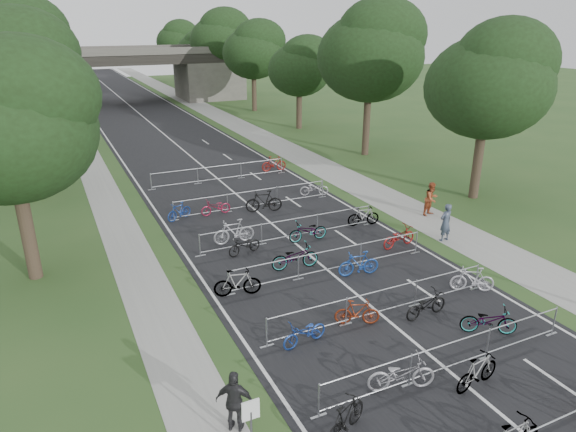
% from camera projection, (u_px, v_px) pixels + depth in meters
% --- Properties ---
extents(road, '(11.00, 140.00, 0.01)m').
position_uv_depth(road, '(149.00, 122.00, 55.10)').
color(road, black).
rests_on(road, ground).
extents(sidewalk_right, '(3.00, 140.00, 0.01)m').
position_uv_depth(sidewalk_right, '(220.00, 116.00, 58.31)').
color(sidewalk_right, gray).
rests_on(sidewalk_right, ground).
extents(sidewalk_left, '(2.00, 140.00, 0.01)m').
position_uv_depth(sidewalk_left, '(75.00, 128.00, 52.09)').
color(sidewalk_left, gray).
rests_on(sidewalk_left, ground).
extents(lane_markings, '(0.12, 140.00, 0.00)m').
position_uv_depth(lane_markings, '(149.00, 122.00, 55.10)').
color(lane_markings, silver).
rests_on(lane_markings, ground).
extents(overpass_bridge, '(31.00, 8.00, 7.05)m').
position_uv_depth(overpass_bridge, '(123.00, 75.00, 66.49)').
color(overpass_bridge, '#4D4B45').
rests_on(overpass_bridge, ground).
extents(park_sign, '(0.45, 0.06, 1.83)m').
position_uv_depth(park_sign, '(251.00, 419.00, 12.26)').
color(park_sign, '#4C4C51').
rests_on(park_sign, ground).
extents(tree_left_0, '(6.72, 6.72, 10.25)m').
position_uv_depth(tree_left_0, '(10.00, 125.00, 19.46)').
color(tree_left_0, '#33261C').
rests_on(tree_left_0, ground).
extents(tree_right_0, '(7.17, 7.17, 10.93)m').
position_uv_depth(tree_right_0, '(491.00, 82.00, 29.14)').
color(tree_right_0, '#33261C').
rests_on(tree_right_0, ground).
extents(tree_left_1, '(7.56, 7.56, 11.53)m').
position_uv_depth(tree_left_1, '(13.00, 75.00, 29.30)').
color(tree_left_1, '#33261C').
rests_on(tree_left_1, ground).
extents(tree_right_1, '(8.18, 8.18, 12.47)m').
position_uv_depth(tree_right_1, '(372.00, 53.00, 38.91)').
color(tree_right_1, '#33261C').
rests_on(tree_right_1, ground).
extents(tree_left_2, '(8.40, 8.40, 12.81)m').
position_uv_depth(tree_left_2, '(15.00, 50.00, 39.13)').
color(tree_left_2, '#33261C').
rests_on(tree_left_2, ground).
extents(tree_right_2, '(6.16, 6.16, 9.39)m').
position_uv_depth(tree_right_2, '(301.00, 67.00, 49.74)').
color(tree_right_2, '#33261C').
rests_on(tree_right_2, ground).
extents(tree_left_3, '(6.72, 6.72, 10.25)m').
position_uv_depth(tree_left_3, '(20.00, 61.00, 49.84)').
color(tree_left_3, '#33261C').
rests_on(tree_left_3, ground).
extents(tree_right_3, '(7.17, 7.17, 10.93)m').
position_uv_depth(tree_right_3, '(254.00, 51.00, 59.51)').
color(tree_right_3, '#33261C').
rests_on(tree_right_3, ground).
extents(tree_left_4, '(7.56, 7.56, 11.53)m').
position_uv_depth(tree_left_4, '(20.00, 47.00, 59.67)').
color(tree_left_4, '#33261C').
rests_on(tree_left_4, ground).
extents(tree_right_4, '(8.18, 8.18, 12.47)m').
position_uv_depth(tree_right_4, '(221.00, 39.00, 69.29)').
color(tree_right_4, '#33261C').
rests_on(tree_right_4, ground).
extents(tree_left_5, '(8.40, 8.40, 12.81)m').
position_uv_depth(tree_left_5, '(20.00, 37.00, 69.51)').
color(tree_left_5, '#33261C').
rests_on(tree_left_5, ground).
extents(tree_right_5, '(6.16, 6.16, 9.39)m').
position_uv_depth(tree_right_5, '(197.00, 50.00, 80.11)').
color(tree_right_5, '#33261C').
rests_on(tree_right_5, ground).
extents(tree_left_6, '(6.72, 6.72, 10.25)m').
position_uv_depth(tree_left_6, '(23.00, 46.00, 80.21)').
color(tree_left_6, '#33261C').
rests_on(tree_left_6, ground).
extents(tree_right_6, '(7.17, 7.17, 10.93)m').
position_uv_depth(tree_right_6, '(178.00, 40.00, 89.89)').
color(tree_right_6, '#33261C').
rests_on(tree_right_6, ground).
extents(barrier_row_1, '(9.70, 0.08, 1.10)m').
position_uv_depth(barrier_row_1, '(450.00, 356.00, 15.75)').
color(barrier_row_1, '#A6A9AE').
rests_on(barrier_row_1, ground).
extents(barrier_row_2, '(9.70, 0.08, 1.10)m').
position_uv_depth(barrier_row_2, '(382.00, 302.00, 18.79)').
color(barrier_row_2, '#A6A9AE').
rests_on(barrier_row_2, ground).
extents(barrier_row_3, '(9.70, 0.08, 1.10)m').
position_uv_depth(barrier_row_3, '(330.00, 261.00, 22.00)').
color(barrier_row_3, '#A6A9AE').
rests_on(barrier_row_3, ground).
extents(barrier_row_4, '(9.70, 0.08, 1.10)m').
position_uv_depth(barrier_row_4, '(290.00, 229.00, 25.37)').
color(barrier_row_4, '#A6A9AE').
rests_on(barrier_row_4, ground).
extents(barrier_row_5, '(9.70, 0.08, 1.10)m').
position_uv_depth(barrier_row_5, '(253.00, 199.00, 29.59)').
color(barrier_row_5, '#A6A9AE').
rests_on(barrier_row_5, ground).
extents(barrier_row_6, '(9.70, 0.08, 1.10)m').
position_uv_depth(barrier_row_6, '(220.00, 173.00, 34.65)').
color(barrier_row_6, '#A6A9AE').
rests_on(barrier_row_6, ground).
extents(bike_4, '(1.80, 1.19, 1.06)m').
position_uv_depth(bike_4, '(345.00, 419.00, 13.29)').
color(bike_4, black).
rests_on(bike_4, ground).
extents(bike_5, '(2.17, 1.27, 1.08)m').
position_uv_depth(bike_5, '(401.00, 374.00, 14.97)').
color(bike_5, '#96959C').
rests_on(bike_5, ground).
extents(bike_6, '(1.85, 0.75, 1.08)m').
position_uv_depth(bike_6, '(477.00, 372.00, 15.06)').
color(bike_6, '#A6A9AE').
rests_on(bike_6, ground).
extents(bike_7, '(1.99, 1.58, 1.01)m').
position_uv_depth(bike_7, '(489.00, 321.00, 17.69)').
color(bike_7, '#A6A9AE').
rests_on(bike_7, ground).
extents(bike_8, '(1.80, 0.88, 0.90)m').
position_uv_depth(bike_8, '(305.00, 333.00, 17.09)').
color(bike_8, navy).
rests_on(bike_8, ground).
extents(bike_9, '(1.65, 1.10, 0.97)m').
position_uv_depth(bike_9, '(357.00, 312.00, 18.23)').
color(bike_9, maroon).
rests_on(bike_9, ground).
extents(bike_10, '(1.91, 0.79, 0.98)m').
position_uv_depth(bike_10, '(426.00, 305.00, 18.70)').
color(bike_10, black).
rests_on(bike_10, ground).
extents(bike_11, '(1.76, 1.30, 1.05)m').
position_uv_depth(bike_11, '(472.00, 280.00, 20.46)').
color(bike_11, '#B9B8C1').
rests_on(bike_11, ground).
extents(bike_12, '(1.95, 0.97, 1.13)m').
position_uv_depth(bike_12, '(237.00, 283.00, 20.11)').
color(bike_12, '#A6A9AE').
rests_on(bike_12, ground).
extents(bike_13, '(2.21, 1.01, 1.12)m').
position_uv_depth(bike_13, '(295.00, 257.00, 22.33)').
color(bike_13, '#A6A9AE').
rests_on(bike_13, ground).
extents(bike_14, '(1.88, 0.84, 1.09)m').
position_uv_depth(bike_14, '(359.00, 264.00, 21.74)').
color(bike_14, '#1B4399').
rests_on(bike_14, ground).
extents(bike_15, '(2.03, 0.94, 1.03)m').
position_uv_depth(bike_15, '(399.00, 237.00, 24.52)').
color(bike_15, maroon).
rests_on(bike_15, ground).
extents(bike_16, '(1.79, 0.95, 0.89)m').
position_uv_depth(bike_16, '(244.00, 245.00, 23.76)').
color(bike_16, black).
rests_on(bike_16, ground).
extents(bike_17, '(2.07, 0.71, 1.23)m').
position_uv_depth(bike_17, '(234.00, 232.00, 24.87)').
color(bike_17, '#A1A2A8').
rests_on(bike_17, ground).
extents(bike_18, '(2.04, 0.81, 1.05)m').
position_uv_depth(bike_18, '(308.00, 231.00, 25.16)').
color(bike_18, '#A6A9AE').
rests_on(bike_18, ground).
extents(bike_19, '(1.82, 0.83, 1.06)m').
position_uv_depth(bike_19, '(363.00, 216.00, 27.09)').
color(bike_19, '#A6A9AE').
rests_on(bike_19, ground).
extents(bike_20, '(1.66, 1.14, 0.98)m').
position_uv_depth(bike_20, '(179.00, 211.00, 27.89)').
color(bike_20, navy).
rests_on(bike_20, ground).
extents(bike_21, '(1.74, 0.67, 0.90)m').
position_uv_depth(bike_21, '(216.00, 207.00, 28.63)').
color(bike_21, maroon).
rests_on(bike_21, ground).
extents(bike_22, '(2.16, 1.11, 1.25)m').
position_uv_depth(bike_22, '(264.00, 201.00, 29.01)').
color(bike_22, black).
rests_on(bike_22, ground).
extents(bike_23, '(1.87, 1.18, 0.93)m').
position_uv_depth(bike_23, '(314.00, 188.00, 31.77)').
color(bike_23, gray).
rests_on(bike_23, ground).
extents(bike_27, '(1.86, 0.67, 1.10)m').
position_uv_depth(bike_27, '(274.00, 164.00, 36.93)').
color(bike_27, maroon).
rests_on(bike_27, ground).
extents(pedestrian_a, '(0.74, 0.52, 1.91)m').
position_uv_depth(pedestrian_a, '(446.00, 223.00, 25.07)').
color(pedestrian_a, '#374153').
rests_on(pedestrian_a, ground).
extents(pedestrian_b, '(1.06, 0.92, 1.89)m').
position_uv_depth(pedestrian_b, '(431.00, 199.00, 28.42)').
color(pedestrian_b, '#984221').
rests_on(pedestrian_b, ground).
extents(pedestrian_c, '(1.12, 0.97, 1.80)m').
position_uv_depth(pedestrian_c, '(235.00, 402.00, 13.36)').
color(pedestrian_c, '#252427').
rests_on(pedestrian_c, ground).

